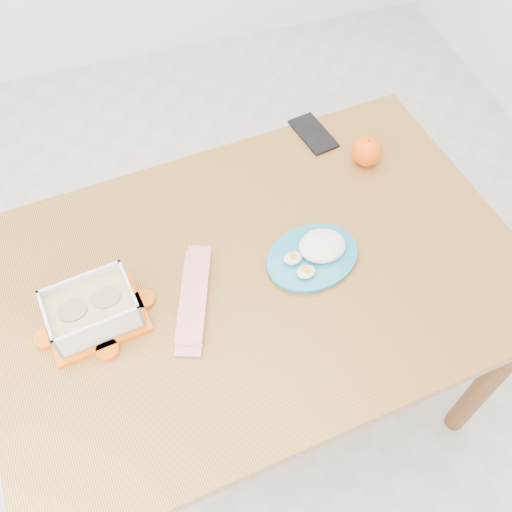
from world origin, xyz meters
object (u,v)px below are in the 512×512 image
object	(u,v)px
food_container	(92,310)
rice_plate	(316,252)
dining_table	(256,292)
smartphone	(313,134)
orange_fruit	(367,151)

from	to	relation	value
food_container	rice_plate	xyz separation A→B (m)	(0.51, 0.01, -0.02)
dining_table	food_container	bearing A→B (deg)	176.99
rice_plate	food_container	bearing A→B (deg)	166.91
food_container	smartphone	xyz separation A→B (m)	(0.66, 0.40, -0.04)
smartphone	dining_table	bearing A→B (deg)	-138.11
orange_fruit	rice_plate	size ratio (longest dim) A/B	0.29
dining_table	orange_fruit	distance (m)	0.47
rice_plate	smartphone	distance (m)	0.41
food_container	dining_table	bearing A→B (deg)	-5.56
food_container	rice_plate	world-z (taller)	food_container
dining_table	orange_fruit	bearing A→B (deg)	26.89
dining_table	orange_fruit	xyz separation A→B (m)	(0.38, 0.24, 0.13)
dining_table	orange_fruit	world-z (taller)	orange_fruit
dining_table	food_container	world-z (taller)	food_container
food_container	smartphone	bearing A→B (deg)	23.01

